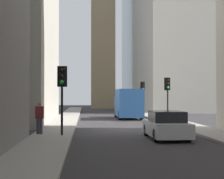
{
  "coord_description": "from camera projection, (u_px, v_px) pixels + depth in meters",
  "views": [
    {
      "loc": [
        -23.53,
        2.72,
        2.17
      ],
      "look_at": [
        16.07,
        -0.15,
        2.91
      ],
      "focal_mm": 58.63,
      "sensor_mm": 36.0,
      "label": 1
    }
  ],
  "objects": [
    {
      "name": "ground_plane",
      "position": [
        128.0,
        130.0,
        23.63
      ],
      "size": [
        135.0,
        135.0,
        0.0
      ],
      "primitive_type": "plane",
      "color": "#302D30"
    },
    {
      "name": "sidewalk_right",
      "position": [
        58.0,
        129.0,
        23.3
      ],
      "size": [
        90.0,
        2.2,
        0.14
      ],
      "primitive_type": "cube",
      "color": "gray",
      "rests_on": "ground_plane"
    },
    {
      "name": "sidewalk_left",
      "position": [
        196.0,
        128.0,
        23.95
      ],
      "size": [
        90.0,
        2.2,
        0.14
      ],
      "primitive_type": "cube",
      "color": "gray",
      "rests_on": "ground_plane"
    },
    {
      "name": "building_left_far",
      "position": [
        174.0,
        1.0,
        55.02
      ],
      "size": [
        19.01,
        10.5,
        33.06
      ],
      "color": "#B7B2A5",
      "rests_on": "ground_plane"
    },
    {
      "name": "church_spire",
      "position": [
        103.0,
        2.0,
        66.21
      ],
      "size": [
        4.65,
        4.65,
        36.86
      ],
      "color": "#9E8966",
      "rests_on": "ground_plane"
    },
    {
      "name": "delivery_truck",
      "position": [
        128.0,
        104.0,
        35.6
      ],
      "size": [
        6.46,
        2.25,
        2.84
      ],
      "color": "#285699",
      "rests_on": "ground_plane"
    },
    {
      "name": "sedan_silver",
      "position": [
        166.0,
        126.0,
        18.7
      ],
      "size": [
        4.3,
        1.78,
        1.42
      ],
      "color": "#B7BABF",
      "rests_on": "ground_plane"
    },
    {
      "name": "traffic_light_foreground",
      "position": [
        62.0,
        84.0,
        19.13
      ],
      "size": [
        0.43,
        0.52,
        3.63
      ],
      "color": "black",
      "rests_on": "sidewalk_right"
    },
    {
      "name": "traffic_light_midblock",
      "position": [
        168.0,
        89.0,
        31.27
      ],
      "size": [
        0.43,
        0.52,
        3.65
      ],
      "color": "black",
      "rests_on": "sidewalk_left"
    },
    {
      "name": "traffic_light_far_junction",
      "position": [
        143.0,
        90.0,
        43.48
      ],
      "size": [
        0.43,
        0.52,
        3.78
      ],
      "color": "black",
      "rests_on": "sidewalk_left"
    },
    {
      "name": "pedestrian",
      "position": [
        40.0,
        116.0,
        19.69
      ],
      "size": [
        0.26,
        0.44,
        1.75
      ],
      "color": "#33333D",
      "rests_on": "sidewalk_right"
    },
    {
      "name": "discarded_bottle",
      "position": [
        186.0,
        125.0,
        24.34
      ],
      "size": [
        0.07,
        0.07,
        0.27
      ],
      "color": "#236033",
      "rests_on": "sidewalk_left"
    }
  ]
}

